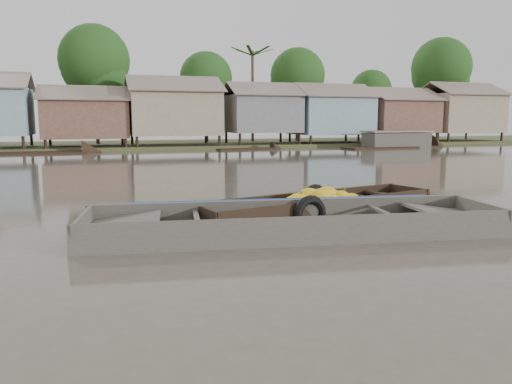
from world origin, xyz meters
name	(u,v)px	position (x,y,z in m)	size (l,w,h in m)	color
ground	(282,239)	(0.00, 0.00, 0.00)	(120.00, 120.00, 0.00)	#4F493C
riverbank	(176,108)	(3.03, 31.86, 3.07)	(120.00, 12.47, 10.22)	#384723
banana_boat	(317,206)	(1.64, 2.00, 0.19)	(6.36, 2.92, 0.89)	black
viewer_boat	(296,229)	(0.42, 0.35, 0.07)	(8.36, 3.29, 0.65)	#443F39
distant_boats	(320,147)	(12.18, 24.32, 0.22)	(47.86, 15.87, 1.38)	black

